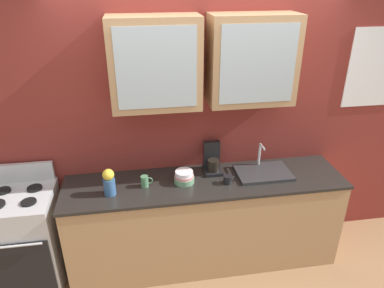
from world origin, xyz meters
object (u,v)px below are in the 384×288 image
(stove_range, at_px, (27,239))
(coffee_maker, at_px, (212,160))
(bowl_stack, at_px, (184,177))
(cup_near_bowls, at_px, (145,181))
(vase, at_px, (109,182))
(cup_near_sink, at_px, (228,180))
(sink_faucet, at_px, (263,172))

(stove_range, relative_size, coffee_maker, 3.82)
(bowl_stack, bearing_deg, cup_near_bowls, -176.96)
(vase, height_order, cup_near_sink, vase)
(stove_range, relative_size, sink_faucet, 2.19)
(sink_faucet, xyz_separation_m, cup_near_sink, (-0.37, -0.11, 0.02))
(stove_range, bearing_deg, vase, -5.70)
(stove_range, bearing_deg, sink_faucet, 0.92)
(bowl_stack, distance_m, cup_near_sink, 0.40)
(sink_faucet, bearing_deg, stove_range, -179.08)
(stove_range, xyz_separation_m, vase, (0.79, -0.08, 0.58))
(stove_range, xyz_separation_m, sink_faucet, (2.21, 0.04, 0.48))
(vase, xyz_separation_m, coffee_maker, (0.95, 0.26, -0.01))
(sink_faucet, bearing_deg, coffee_maker, 162.90)
(stove_range, distance_m, cup_near_sink, 1.90)
(sink_faucet, relative_size, cup_near_sink, 4.63)
(bowl_stack, height_order, cup_near_bowls, bowl_stack)
(bowl_stack, relative_size, cup_near_bowls, 1.72)
(cup_near_sink, distance_m, cup_near_bowls, 0.74)
(stove_range, relative_size, vase, 4.54)
(cup_near_bowls, bearing_deg, vase, -166.18)
(sink_faucet, bearing_deg, cup_near_bowls, -177.91)
(bowl_stack, relative_size, vase, 0.75)
(cup_near_sink, bearing_deg, stove_range, 177.81)
(cup_near_bowls, bearing_deg, sink_faucet, 2.09)
(cup_near_sink, bearing_deg, cup_near_bowls, 174.96)
(vase, bearing_deg, coffee_maker, 15.18)
(cup_near_bowls, bearing_deg, coffee_maker, 15.81)
(vase, bearing_deg, cup_near_bowls, 13.82)
(coffee_maker, bearing_deg, cup_near_sink, -69.55)
(sink_faucet, relative_size, vase, 2.07)
(vase, bearing_deg, sink_faucet, 4.65)
(sink_faucet, height_order, bowl_stack, sink_faucet)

